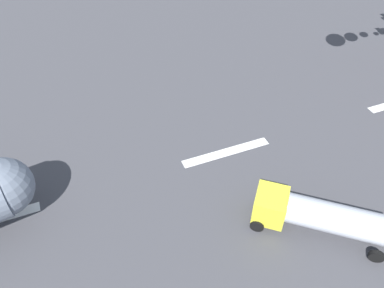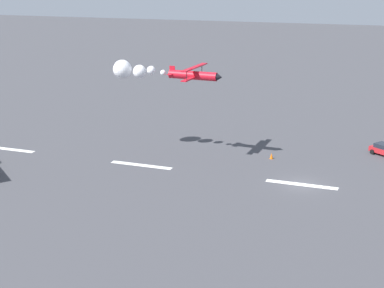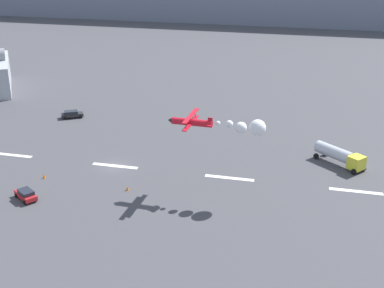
{
  "view_description": "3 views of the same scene",
  "coord_description": "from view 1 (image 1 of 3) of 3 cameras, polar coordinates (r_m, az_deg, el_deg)",
  "views": [
    {
      "loc": [
        50.66,
        20.61,
        23.22
      ],
      "look_at": [
        42.42,
        0.0,
        2.12
      ],
      "focal_mm": 35.56,
      "sensor_mm": 36.0,
      "label": 1
    },
    {
      "loc": [
        -8.91,
        60.02,
        22.41
      ],
      "look_at": [
        14.27,
        -3.51,
        2.28
      ],
      "focal_mm": 53.3,
      "sensor_mm": 36.0,
      "label": 2
    },
    {
      "loc": [
        32.05,
        -76.13,
        37.34
      ],
      "look_at": [
        14.52,
        -4.54,
        7.21
      ],
      "focal_mm": 49.64,
      "sensor_mm": 36.0,
      "label": 3
    }
  ],
  "objects": [
    {
      "name": "runway_stripe_6",
      "position": [
        33.08,
        5.15,
        -1.24
      ],
      "size": [
        8.0,
        0.9,
        0.01
      ],
      "primitive_type": "cube",
      "color": "white",
      "rests_on": "ground"
    },
    {
      "name": "fuel_tanker_truck",
      "position": [
        27.87,
        18.63,
        -10.18
      ],
      "size": [
        8.7,
        7.79,
        2.9
      ],
      "color": "yellow",
      "rests_on": "ground"
    }
  ]
}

